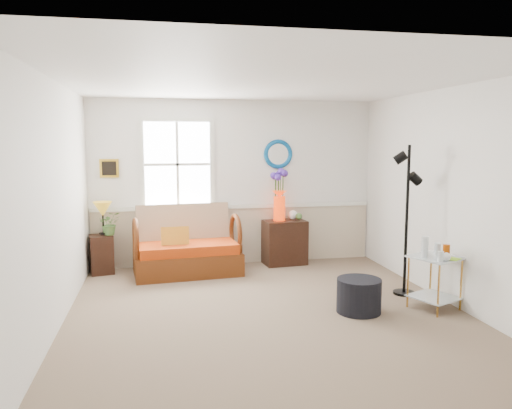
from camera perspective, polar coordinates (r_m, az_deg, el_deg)
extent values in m
cube|color=#74614E|center=(5.81, 1.43, -12.46)|extent=(4.50, 5.00, 0.01)
cube|color=white|center=(5.50, 1.52, 13.94)|extent=(4.50, 5.00, 0.01)
cube|color=white|center=(7.95, -2.44, 2.51)|extent=(4.50, 0.01, 2.60)
cube|color=white|center=(3.14, 11.44, -5.03)|extent=(4.50, 0.01, 2.60)
cube|color=white|center=(5.48, -22.15, -0.20)|extent=(0.01, 5.00, 2.60)
cube|color=white|center=(6.38, 21.61, 0.82)|extent=(0.01, 5.00, 2.60)
cube|color=#BDAA90|center=(8.05, -2.38, -3.54)|extent=(4.46, 0.02, 0.90)
cube|color=silver|center=(7.96, -2.39, -0.23)|extent=(4.46, 0.04, 0.06)
cube|color=gold|center=(7.86, -16.43, 3.99)|extent=(0.28, 0.03, 0.28)
torus|color=#10729D|center=(8.04, 2.53, 5.77)|extent=(0.47, 0.07, 0.47)
imported|color=#487235|center=(7.69, -16.37, -2.37)|extent=(0.39, 0.42, 0.27)
cylinder|color=black|center=(5.94, 11.68, -10.16)|extent=(0.56, 0.56, 0.39)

